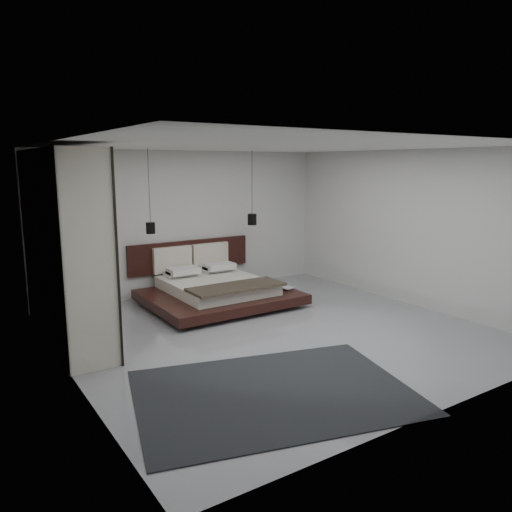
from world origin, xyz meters
TOP-DOWN VIEW (x-y plane):
  - floor at (0.00, 0.00)m, footprint 6.00×6.00m
  - ceiling at (0.00, 0.00)m, footprint 6.00×6.00m
  - wall_back at (0.00, 3.00)m, footprint 6.00×0.00m
  - wall_front at (0.00, -3.00)m, footprint 6.00×0.00m
  - wall_left at (-3.00, 0.00)m, footprint 0.00×6.00m
  - wall_right at (3.00, 0.00)m, footprint 0.00×6.00m
  - lattice_screen at (-2.95, 2.45)m, footprint 0.05×0.90m
  - bed at (0.03, 1.92)m, footprint 2.58×2.31m
  - book_lower at (1.10, 1.29)m, footprint 0.31×0.36m
  - book_upper at (1.08, 1.26)m, footprint 0.20×0.27m
  - pendant_left at (-1.03, 2.30)m, footprint 0.16×0.16m
  - pendant_right at (1.10, 2.30)m, footprint 0.18×0.18m
  - wardrobe at (-2.70, 1.36)m, footprint 0.66×2.79m
  - rug at (-1.20, -1.70)m, footprint 3.51×2.89m

SIDE VIEW (x-z plane):
  - floor at x=0.00m, z-range 0.00..0.00m
  - rug at x=-1.20m, z-range 0.00..0.01m
  - book_lower at x=1.10m, z-range 0.24..0.27m
  - bed at x=0.03m, z-range -0.25..0.80m
  - book_upper at x=1.08m, z-range 0.27..0.29m
  - lattice_screen at x=-2.95m, z-range 0.00..2.60m
  - wardrobe at x=-2.70m, z-range 0.00..2.74m
  - wall_back at x=0.00m, z-range -1.60..4.40m
  - wall_front at x=0.00m, z-range -1.60..4.40m
  - wall_left at x=-3.00m, z-range -1.60..4.40m
  - wall_right at x=3.00m, z-range -1.60..4.40m
  - pendant_left at x=-1.03m, z-range 0.71..2.17m
  - pendant_right at x=1.10m, z-range 0.74..2.19m
  - ceiling at x=0.00m, z-range 2.80..2.80m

